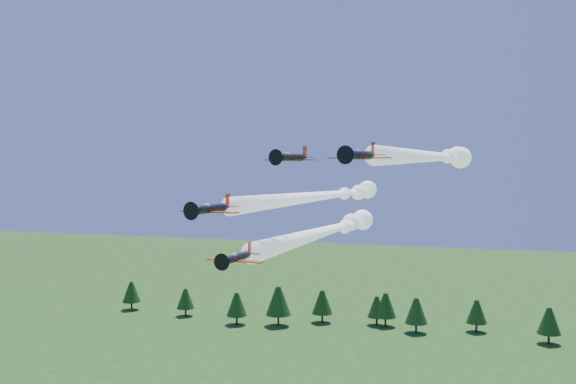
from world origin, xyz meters
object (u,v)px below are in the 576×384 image
(plane_lead, at_px, (327,231))
(plane_right, at_px, (434,157))
(plane_left, at_px, (322,196))
(plane_slot, at_px, (291,158))

(plane_lead, xyz_separation_m, plane_right, (15.87, 2.72, 11.45))
(plane_lead, bearing_deg, plane_right, 15.89)
(plane_lead, height_order, plane_right, plane_right)
(plane_left, bearing_deg, plane_lead, -62.11)
(plane_right, bearing_deg, plane_slot, -116.87)
(plane_lead, xyz_separation_m, plane_slot, (-0.86, -16.45, 11.23))
(plane_lead, distance_m, plane_right, 19.75)
(plane_right, xyz_separation_m, plane_slot, (-16.72, -19.17, -0.22))
(plane_lead, bearing_deg, plane_slot, -86.82)
(plane_lead, distance_m, plane_slot, 19.93)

